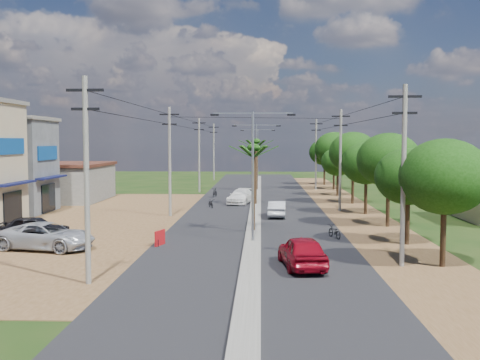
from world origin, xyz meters
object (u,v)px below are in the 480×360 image
(car_parked_dark, at_px, (34,228))
(moto_rider_east, at_px, (334,232))
(car_red_near, at_px, (302,252))
(car_white_far, at_px, (241,197))
(parked_scooter_row, at_px, (3,236))
(car_silver_mid, at_px, (277,209))
(roadside_sign, at_px, (160,238))
(car_parked_silver, at_px, (46,237))

(car_parked_dark, distance_m, moto_rider_east, 18.99)
(car_red_near, distance_m, car_white_far, 28.37)
(parked_scooter_row, bearing_deg, car_white_far, 58.92)
(car_silver_mid, distance_m, car_white_far, 10.20)
(car_red_near, xyz_separation_m, parked_scooter_row, (-17.54, 5.65, -0.29))
(moto_rider_east, bearing_deg, car_silver_mid, -90.49)
(roadside_sign, relative_size, parked_scooter_row, 0.11)
(car_white_far, bearing_deg, car_red_near, -69.01)
(car_parked_dark, xyz_separation_m, roadside_sign, (8.24, -1.64, -0.28))
(moto_rider_east, distance_m, parked_scooter_row, 20.42)
(car_silver_mid, xyz_separation_m, moto_rider_east, (3.38, -9.94, -0.23))
(car_parked_dark, xyz_separation_m, moto_rider_east, (18.94, 1.32, -0.32))
(car_white_far, xyz_separation_m, roadside_sign, (-4.00, -22.54, -0.22))
(car_silver_mid, bearing_deg, car_parked_dark, 39.03)
(roadside_sign, bearing_deg, moto_rider_east, 34.04)
(car_white_far, height_order, moto_rider_east, car_white_far)
(car_parked_silver, distance_m, moto_rider_east, 17.54)
(car_silver_mid, height_order, parked_scooter_row, car_silver_mid)
(car_silver_mid, relative_size, parked_scooter_row, 0.41)
(car_parked_dark, height_order, moto_rider_east, car_parked_dark)
(car_red_near, relative_size, car_parked_silver, 0.84)
(car_white_far, relative_size, car_parked_silver, 0.86)
(car_silver_mid, relative_size, roadside_sign, 3.61)
(parked_scooter_row, bearing_deg, car_silver_mid, 37.20)
(moto_rider_east, height_order, parked_scooter_row, parked_scooter_row)
(car_white_far, height_order, parked_scooter_row, car_white_far)
(car_white_far, bearing_deg, parked_scooter_row, -108.24)
(car_silver_mid, bearing_deg, roadside_sign, 63.56)
(car_red_near, distance_m, moto_rider_east, 8.92)
(car_red_near, height_order, car_white_far, car_red_near)
(roadside_sign, bearing_deg, car_silver_mid, 79.01)
(car_parked_silver, xyz_separation_m, moto_rider_east, (16.97, 4.43, -0.35))
(car_parked_silver, xyz_separation_m, car_parked_dark, (-1.97, 3.11, -0.03))
(car_red_near, xyz_separation_m, car_parked_silver, (-14.29, 4.07, -0.02))
(car_white_far, xyz_separation_m, moto_rider_east, (6.70, -19.58, -0.27))
(car_red_near, xyz_separation_m, car_silver_mid, (-0.70, 18.44, -0.14))
(car_silver_mid, xyz_separation_m, car_parked_silver, (-13.60, -14.37, 0.12))
(roadside_sign, height_order, parked_scooter_row, parked_scooter_row)
(car_parked_dark, bearing_deg, moto_rider_east, -90.04)
(car_red_near, distance_m, parked_scooter_row, 18.43)
(car_red_near, relative_size, moto_rider_east, 2.87)
(car_parked_silver, height_order, car_parked_dark, car_parked_silver)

